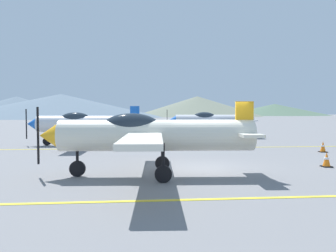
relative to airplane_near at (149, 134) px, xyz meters
The scene contains 12 objects.
ground_plane 2.64m from the airplane_near, 21.24° to the left, with size 400.00×400.00×0.00m, color slate.
apron_line_near 3.95m from the airplane_near, 55.71° to the right, with size 80.00×0.16×0.01m, color yellow.
apron_line_far 8.65m from the airplane_near, 75.89° to the left, with size 80.00×0.16×0.01m, color yellow.
airplane_near is the anchor object (origin of this frame).
airplane_mid 11.05m from the airplane_near, 110.11° to the left, with size 7.30×8.41×2.52m.
airplane_far 16.75m from the airplane_near, 70.22° to the left, with size 7.27×8.39×2.52m.
traffic_cone_front 7.20m from the airplane_near, ahead, with size 0.36×0.36×0.59m.
traffic_cone_side 11.08m from the airplane_near, 30.71° to the left, with size 0.36×0.36×0.59m.
hill_left 170.84m from the airplane_near, 111.05° to the left, with size 62.51×62.51×9.60m, color slate.
hill_centerleft 116.11m from the airplane_near, 104.37° to the left, with size 75.38×75.38×8.52m, color slate.
hill_centerright 132.95m from the airplane_near, 79.02° to the left, with size 56.34×56.34×8.76m, color slate.
hill_right 175.99m from the airplane_near, 65.47° to the left, with size 56.41×56.41×6.19m, color #4C6651.
Camera 1 is at (-2.41, -11.73, 2.18)m, focal length 34.93 mm.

